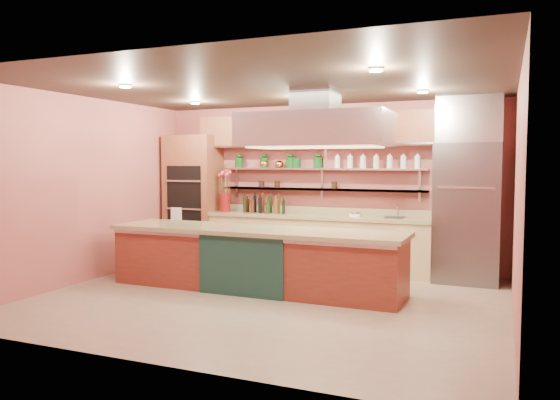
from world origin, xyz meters
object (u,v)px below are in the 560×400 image
at_px(refrigerator, 467,213).
at_px(copper_kettle, 279,164).
at_px(island, 255,259).
at_px(green_canister, 297,163).
at_px(kitchen_scale, 355,214).
at_px(flower_vase, 225,202).

height_order(refrigerator, copper_kettle, refrigerator).
xyz_separation_m(island, green_canister, (-0.09, 1.90, 1.36)).
relative_size(island, copper_kettle, 26.42).
distance_m(island, copper_kettle, 2.36).
xyz_separation_m(copper_kettle, green_canister, (0.32, 0.00, 0.02)).
distance_m(refrigerator, green_canister, 2.94).
height_order(kitchen_scale, copper_kettle, copper_kettle).
bearing_deg(flower_vase, copper_kettle, 12.78).
bearing_deg(refrigerator, copper_kettle, 175.83).
xyz_separation_m(refrigerator, island, (-2.74, -1.67, -0.61)).
relative_size(island, green_canister, 24.64).
height_order(flower_vase, copper_kettle, copper_kettle).
relative_size(flower_vase, green_canister, 1.96).
bearing_deg(flower_vase, green_canister, 9.65).
bearing_deg(copper_kettle, kitchen_scale, -8.72).
height_order(refrigerator, flower_vase, refrigerator).
xyz_separation_m(flower_vase, copper_kettle, (0.97, 0.22, 0.68)).
bearing_deg(kitchen_scale, flower_vase, 164.57).
bearing_deg(island, refrigerator, 31.82).
relative_size(flower_vase, copper_kettle, 2.10).
distance_m(flower_vase, copper_kettle, 1.21).
bearing_deg(flower_vase, refrigerator, -0.14).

